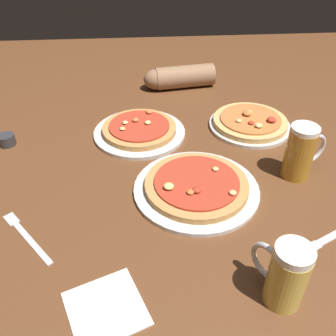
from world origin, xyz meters
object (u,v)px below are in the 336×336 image
(ramekin_sauce, at_px, (7,140))
(pizza_plate_near, at_px, (196,187))
(napkin_folded, at_px, (106,308))
(fork_left, at_px, (26,236))
(knife_right, at_px, (333,236))
(diner_arm, at_px, (177,77))
(beer_mug_dark, at_px, (286,274))
(beer_mug_amber, at_px, (301,152))
(pizza_plate_side, at_px, (250,123))
(pizza_plate_far, at_px, (139,130))

(ramekin_sauce, bearing_deg, pizza_plate_near, -25.50)
(napkin_folded, height_order, fork_left, napkin_folded)
(ramekin_sauce, height_order, knife_right, ramekin_sauce)
(ramekin_sauce, height_order, diner_arm, diner_arm)
(fork_left, xyz_separation_m, knife_right, (0.72, -0.05, 0.00))
(pizza_plate_near, xyz_separation_m, beer_mug_dark, (0.12, -0.34, 0.06))
(beer_mug_dark, distance_m, beer_mug_amber, 0.42)
(beer_mug_dark, height_order, fork_left, beer_mug_dark)
(pizza_plate_side, xyz_separation_m, beer_mug_amber, (0.07, -0.27, 0.06))
(beer_mug_amber, bearing_deg, napkin_folded, -143.10)
(pizza_plate_side, bearing_deg, pizza_plate_near, -125.56)
(pizza_plate_far, height_order, beer_mug_dark, beer_mug_dark)
(pizza_plate_far, xyz_separation_m, beer_mug_dark, (0.27, -0.64, 0.06))
(pizza_plate_far, height_order, beer_mug_amber, beer_mug_amber)
(fork_left, bearing_deg, ramekin_sauce, 109.93)
(beer_mug_dark, bearing_deg, pizza_plate_near, 110.01)
(beer_mug_amber, distance_m, napkin_folded, 0.65)
(beer_mug_dark, bearing_deg, napkin_folded, -179.78)
(pizza_plate_near, xyz_separation_m, beer_mug_amber, (0.29, 0.05, 0.06))
(pizza_plate_far, bearing_deg, ramekin_sauce, -175.94)
(ramekin_sauce, bearing_deg, pizza_plate_far, 4.06)
(beer_mug_dark, relative_size, diner_arm, 0.51)
(diner_arm, bearing_deg, beer_mug_dark, -83.52)
(pizza_plate_side, bearing_deg, beer_mug_amber, -76.12)
(pizza_plate_side, height_order, napkin_folded, pizza_plate_side)
(diner_arm, bearing_deg, ramekin_sauce, -146.99)
(pizza_plate_side, height_order, fork_left, pizza_plate_side)
(pizza_plate_far, relative_size, napkin_folded, 2.09)
(beer_mug_dark, xyz_separation_m, knife_right, (0.18, 0.15, -0.07))
(pizza_plate_far, relative_size, fork_left, 1.69)
(diner_arm, bearing_deg, pizza_plate_side, -56.78)
(napkin_folded, bearing_deg, pizza_plate_far, 83.21)
(beer_mug_dark, relative_size, napkin_folded, 1.03)
(beer_mug_dark, relative_size, knife_right, 0.72)
(knife_right, distance_m, diner_arm, 0.89)
(pizza_plate_near, relative_size, fork_left, 1.90)
(pizza_plate_side, relative_size, beer_mug_amber, 1.72)
(knife_right, height_order, diner_arm, diner_arm)
(beer_mug_amber, distance_m, ramekin_sauce, 0.89)
(beer_mug_dark, height_order, diner_arm, beer_mug_dark)
(ramekin_sauce, relative_size, fork_left, 0.30)
(diner_arm, bearing_deg, pizza_plate_near, -90.94)
(ramekin_sauce, xyz_separation_m, napkin_folded, (0.34, -0.61, -0.01))
(pizza_plate_near, bearing_deg, pizza_plate_side, 54.44)
(knife_right, bearing_deg, beer_mug_amber, 91.59)
(pizza_plate_far, distance_m, napkin_folded, 0.64)
(napkin_folded, xyz_separation_m, diner_arm, (0.24, 0.99, 0.04))
(beer_mug_amber, xyz_separation_m, napkin_folded, (-0.52, -0.39, -0.07))
(napkin_folded, distance_m, fork_left, 0.28)
(ramekin_sauce, relative_size, knife_right, 0.26)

